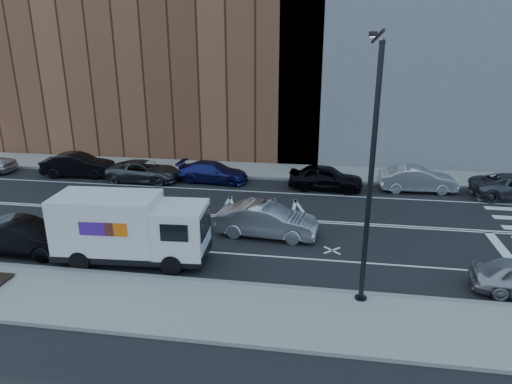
% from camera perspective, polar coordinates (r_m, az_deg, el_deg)
% --- Properties ---
extents(ground, '(120.00, 120.00, 0.00)m').
position_cam_1_polar(ground, '(24.55, -4.68, -3.00)').
color(ground, black).
rests_on(ground, ground).
extents(sidewalk_near, '(44.00, 3.60, 0.15)m').
position_cam_1_polar(sidewalk_near, '(17.01, -11.70, -13.66)').
color(sidewalk_near, gray).
rests_on(sidewalk_near, ground).
extents(sidewalk_far, '(44.00, 3.60, 0.15)m').
position_cam_1_polar(sidewalk_far, '(32.69, -1.15, 2.78)').
color(sidewalk_far, gray).
rests_on(sidewalk_far, ground).
extents(curb_near, '(44.00, 0.25, 0.17)m').
position_cam_1_polar(curb_near, '(18.45, -9.77, -10.73)').
color(curb_near, gray).
rests_on(curb_near, ground).
extents(curb_far, '(44.00, 0.25, 0.17)m').
position_cam_1_polar(curb_far, '(30.99, -1.72, 1.89)').
color(curb_far, gray).
rests_on(curb_far, ground).
extents(road_markings, '(40.00, 8.60, 0.01)m').
position_cam_1_polar(road_markings, '(24.55, -4.68, -2.99)').
color(road_markings, white).
rests_on(road_markings, ground).
extents(bldg_brick, '(26.00, 10.00, 22.00)m').
position_cam_1_polar(bldg_brick, '(40.12, -11.59, 21.17)').
color(bldg_brick, brown).
rests_on(bldg_brick, ground).
extents(streetlight, '(0.44, 4.02, 9.34)m').
position_cam_1_polar(streetlight, '(15.83, 14.13, 3.54)').
color(streetlight, black).
rests_on(streetlight, ground).
extents(fedex_van, '(6.52, 2.57, 2.93)m').
position_cam_1_polar(fedex_van, '(19.84, -15.49, -4.32)').
color(fedex_van, black).
rests_on(fedex_van, ground).
extents(far_parked_b, '(4.94, 2.13, 1.58)m').
position_cam_1_polar(far_parked_b, '(33.55, -21.33, 3.16)').
color(far_parked_b, black).
rests_on(far_parked_b, ground).
extents(far_parked_c, '(4.91, 2.37, 1.35)m').
position_cam_1_polar(far_parked_c, '(31.15, -13.82, 2.56)').
color(far_parked_c, '#45484C').
rests_on(far_parked_c, ground).
extents(far_parked_d, '(4.76, 2.20, 1.35)m').
position_cam_1_polar(far_parked_d, '(30.16, -5.40, 2.50)').
color(far_parked_d, navy).
rests_on(far_parked_d, ground).
extents(far_parked_e, '(4.70, 2.14, 1.56)m').
position_cam_1_polar(far_parked_e, '(28.81, 8.72, 1.81)').
color(far_parked_e, black).
rests_on(far_parked_e, ground).
extents(far_parked_f, '(4.75, 1.94, 1.53)m').
position_cam_1_polar(far_parked_f, '(29.88, 19.52, 1.51)').
color(far_parked_f, '#BCBDC1').
rests_on(far_parked_f, ground).
extents(driving_sedan, '(4.92, 2.05, 1.58)m').
position_cam_1_polar(driving_sedan, '(21.83, 1.35, -3.56)').
color(driving_sedan, '#ADAEB2').
rests_on(driving_sedan, ground).
extents(near_parked_rear_a, '(4.73, 1.72, 1.55)m').
position_cam_1_polar(near_parked_rear_a, '(22.59, -27.16, -5.00)').
color(near_parked_rear_a, black).
rests_on(near_parked_rear_a, ground).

